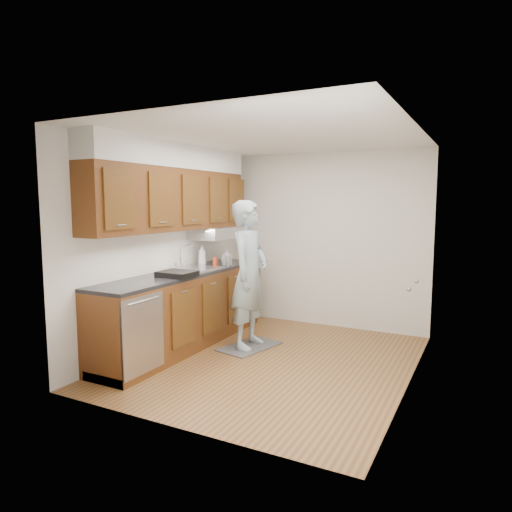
{
  "coord_description": "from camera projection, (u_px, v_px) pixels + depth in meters",
  "views": [
    {
      "loc": [
        2.14,
        -4.54,
        1.8
      ],
      "look_at": [
        -0.32,
        0.25,
        1.16
      ],
      "focal_mm": 32.0,
      "sensor_mm": 36.0,
      "label": 1
    }
  ],
  "objects": [
    {
      "name": "soda_can",
      "position": [
        215.0,
        262.0,
        6.1
      ],
      "size": [
        0.09,
        0.09,
        0.13
      ],
      "primitive_type": "cylinder",
      "rotation": [
        0.0,
        0.0,
        -0.41
      ],
      "color": "#C43E21",
      "rests_on": "counter"
    },
    {
      "name": "steel_can",
      "position": [
        228.0,
        261.0,
        6.19
      ],
      "size": [
        0.09,
        0.09,
        0.13
      ],
      "primitive_type": "cylinder",
      "rotation": [
        0.0,
        0.0,
        -0.33
      ],
      "color": "#A5A5AA",
      "rests_on": "counter"
    },
    {
      "name": "floor_mat",
      "position": [
        249.0,
        346.0,
        5.68
      ],
      "size": [
        0.62,
        0.86,
        0.01
      ],
      "primitive_type": "cube",
      "rotation": [
        0.0,
        0.0,
        -0.22
      ],
      "color": "slate",
      "rests_on": "floor"
    },
    {
      "name": "soap_bottle_c",
      "position": [
        225.0,
        257.0,
        6.43
      ],
      "size": [
        0.18,
        0.18,
        0.17
      ],
      "primitive_type": "imported",
      "rotation": [
        0.0,
        0.0,
        0.71
      ],
      "color": "silver",
      "rests_on": "counter"
    },
    {
      "name": "closet_door",
      "position": [
        416.0,
        278.0,
        4.66
      ],
      "size": [
        0.02,
        1.22,
        2.05
      ],
      "primitive_type": "cube",
      "color": "silver",
      "rests_on": "wall_right"
    },
    {
      "name": "wall_back",
      "position": [
        323.0,
        240.0,
        6.59
      ],
      "size": [
        3.0,
        0.02,
        2.5
      ],
      "primitive_type": "cube",
      "color": "silver",
      "rests_on": "floor"
    },
    {
      "name": "person",
      "position": [
        249.0,
        265.0,
        5.56
      ],
      "size": [
        0.52,
        0.75,
        2.05
      ],
      "primitive_type": "imported",
      "rotation": [
        0.0,
        0.0,
        1.63
      ],
      "color": "#9AB0BB",
      "rests_on": "floor_mat"
    },
    {
      "name": "counter",
      "position": [
        184.0,
        308.0,
        5.68
      ],
      "size": [
        0.64,
        2.8,
        1.3
      ],
      "color": "brown",
      "rests_on": "floor"
    },
    {
      "name": "soap_bottle_b",
      "position": [
        227.0,
        257.0,
        6.23
      ],
      "size": [
        0.12,
        0.12,
        0.22
      ],
      "primitive_type": "imported",
      "rotation": [
        0.0,
        0.0,
        -0.27
      ],
      "color": "silver",
      "rests_on": "counter"
    },
    {
      "name": "floor",
      "position": [
        271.0,
        361.0,
        5.19
      ],
      "size": [
        3.5,
        3.5,
        0.0
      ],
      "primitive_type": "plane",
      "color": "olive",
      "rests_on": "ground"
    },
    {
      "name": "wall_right",
      "position": [
        413.0,
        260.0,
        4.36
      ],
      "size": [
        0.02,
        3.5,
        2.5
      ],
      "primitive_type": "cube",
      "color": "silver",
      "rests_on": "floor"
    },
    {
      "name": "upper_cabinets",
      "position": [
        176.0,
        190.0,
        5.61
      ],
      "size": [
        0.47,
        2.8,
        1.21
      ],
      "color": "brown",
      "rests_on": "wall_left"
    },
    {
      "name": "ceiling",
      "position": [
        272.0,
        136.0,
        4.9
      ],
      "size": [
        3.5,
        3.5,
        0.0
      ],
      "primitive_type": "plane",
      "rotation": [
        3.14,
        0.0,
        0.0
      ],
      "color": "white",
      "rests_on": "wall_left"
    },
    {
      "name": "dish_rack",
      "position": [
        177.0,
        274.0,
        5.27
      ],
      "size": [
        0.4,
        0.34,
        0.06
      ],
      "primitive_type": "cube",
      "rotation": [
        0.0,
        0.0,
        0.01
      ],
      "color": "black",
      "rests_on": "counter"
    },
    {
      "name": "soap_bottle_a",
      "position": [
        202.0,
        255.0,
        6.18
      ],
      "size": [
        0.16,
        0.16,
        0.29
      ],
      "primitive_type": "imported",
      "rotation": [
        0.0,
        0.0,
        0.55
      ],
      "color": "silver",
      "rests_on": "counter"
    },
    {
      "name": "wall_left",
      "position": [
        164.0,
        246.0,
        5.73
      ],
      "size": [
        0.02,
        3.5,
        2.5
      ],
      "primitive_type": "cube",
      "color": "silver",
      "rests_on": "floor"
    }
  ]
}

